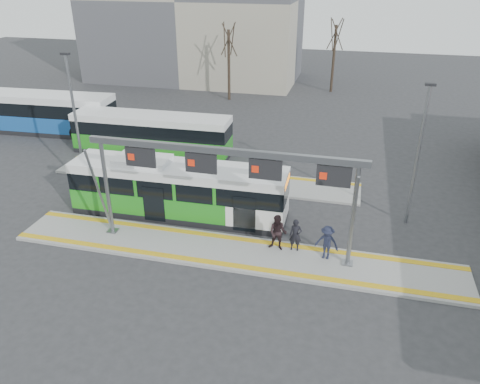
# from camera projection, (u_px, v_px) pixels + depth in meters

# --- Properties ---
(ground) EXTENTS (120.00, 120.00, 0.00)m
(ground) POSITION_uv_depth(u_px,v_px,m) (232.00, 254.00, 22.79)
(ground) COLOR #2D2D30
(ground) RESTS_ON ground
(platform_main) EXTENTS (22.00, 3.00, 0.15)m
(platform_main) POSITION_uv_depth(u_px,v_px,m) (232.00, 252.00, 22.76)
(platform_main) COLOR gray
(platform_main) RESTS_ON ground
(platform_second) EXTENTS (20.00, 3.00, 0.15)m
(platform_second) POSITION_uv_depth(u_px,v_px,m) (204.00, 178.00, 30.58)
(platform_second) COLOR gray
(platform_second) RESTS_ON ground
(tactile_main) EXTENTS (22.00, 2.65, 0.02)m
(tactile_main) POSITION_uv_depth(u_px,v_px,m) (232.00, 251.00, 22.72)
(tactile_main) COLOR gold
(tactile_main) RESTS_ON platform_main
(tactile_second) EXTENTS (20.00, 0.35, 0.02)m
(tactile_second) POSITION_uv_depth(u_px,v_px,m) (209.00, 170.00, 31.54)
(tactile_second) COLOR gold
(tactile_second) RESTS_ON platform_second
(gantry) EXTENTS (13.00, 1.68, 5.20)m
(gantry) POSITION_uv_depth(u_px,v_px,m) (225.00, 170.00, 21.18)
(gantry) COLOR slate
(gantry) RESTS_ON platform_main
(hero_bus) EXTENTS (11.93, 2.75, 3.27)m
(hero_bus) POSITION_uv_depth(u_px,v_px,m) (178.00, 190.00, 25.69)
(hero_bus) COLOR black
(hero_bus) RESTS_ON ground
(bg_bus_green) EXTENTS (11.66, 2.74, 2.90)m
(bg_bus_green) POSITION_uv_depth(u_px,v_px,m) (152.00, 134.00, 34.17)
(bg_bus_green) COLOR black
(bg_bus_green) RESTS_ON ground
(bg_bus_blue) EXTENTS (12.45, 3.35, 3.22)m
(bg_bus_blue) POSITION_uv_depth(u_px,v_px,m) (40.00, 113.00, 38.36)
(bg_bus_blue) COLOR black
(bg_bus_blue) RESTS_ON ground
(passenger_a) EXTENTS (0.62, 0.42, 1.63)m
(passenger_a) POSITION_uv_depth(u_px,v_px,m) (296.00, 235.00, 22.49)
(passenger_a) COLOR black
(passenger_a) RESTS_ON platform_main
(passenger_b) EXTENTS (0.94, 0.76, 1.83)m
(passenger_b) POSITION_uv_depth(u_px,v_px,m) (278.00, 233.00, 22.49)
(passenger_b) COLOR black
(passenger_b) RESTS_ON platform_main
(passenger_c) EXTENTS (1.21, 0.83, 1.72)m
(passenger_c) POSITION_uv_depth(u_px,v_px,m) (327.00, 242.00, 21.82)
(passenger_c) COLOR #1D2135
(passenger_c) RESTS_ON platform_main
(tree_left) EXTENTS (1.40, 1.40, 7.78)m
(tree_left) POSITION_uv_depth(u_px,v_px,m) (229.00, 40.00, 45.51)
(tree_left) COLOR #382B21
(tree_left) RESTS_ON ground
(tree_mid) EXTENTS (1.40, 1.40, 7.85)m
(tree_mid) POSITION_uv_depth(u_px,v_px,m) (336.00, 35.00, 48.39)
(tree_mid) COLOR #382B21
(tree_mid) RESTS_ON ground
(tree_far) EXTENTS (1.40, 1.40, 8.45)m
(tree_far) POSITION_uv_depth(u_px,v_px,m) (142.00, 26.00, 51.20)
(tree_far) COLOR #382B21
(tree_far) RESTS_ON ground
(lamp_west) EXTENTS (0.50, 0.25, 8.31)m
(lamp_west) POSITION_uv_depth(u_px,v_px,m) (76.00, 121.00, 27.31)
(lamp_west) COLOR slate
(lamp_west) RESTS_ON ground
(lamp_east) EXTENTS (0.50, 0.25, 7.61)m
(lamp_east) POSITION_uv_depth(u_px,v_px,m) (418.00, 153.00, 23.71)
(lamp_east) COLOR slate
(lamp_east) RESTS_ON ground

